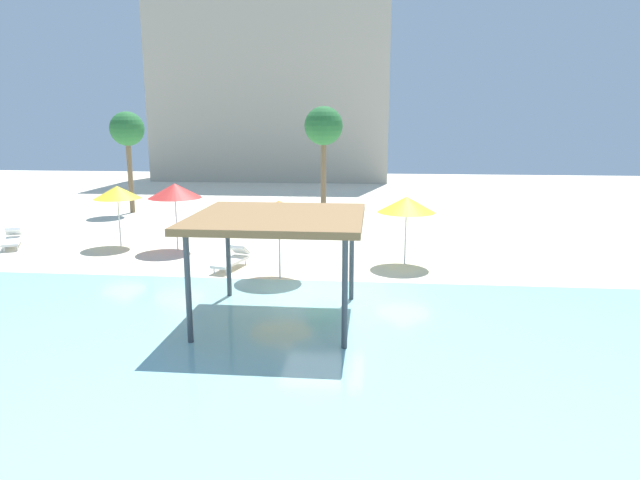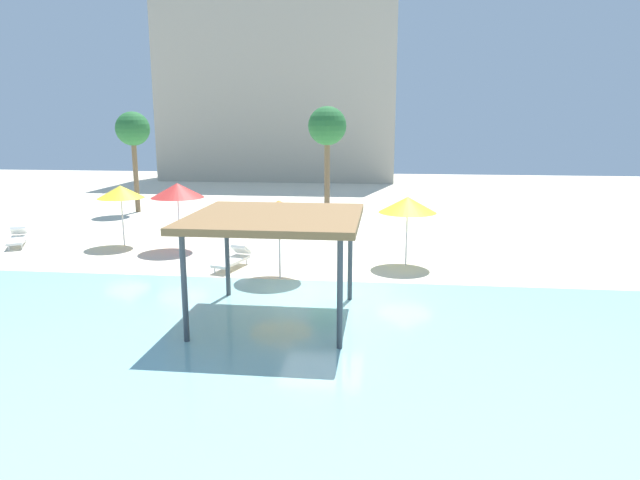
{
  "view_description": "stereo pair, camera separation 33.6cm",
  "coord_description": "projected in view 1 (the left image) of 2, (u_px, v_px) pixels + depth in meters",
  "views": [
    {
      "loc": [
        1.5,
        -16.32,
        5.22
      ],
      "look_at": [
        -0.29,
        2.0,
        1.3
      ],
      "focal_mm": 31.77,
      "sensor_mm": 36.0,
      "label": 1
    },
    {
      "loc": [
        1.83,
        -16.28,
        5.22
      ],
      "look_at": [
        -0.29,
        2.0,
        1.3
      ],
      "focal_mm": 31.77,
      "sensor_mm": 36.0,
      "label": 2
    }
  ],
  "objects": [
    {
      "name": "ground_plane",
      "position": [
        323.0,
        296.0,
        17.12
      ],
      "size": [
        80.0,
        80.0,
        0.0
      ],
      "primitive_type": "plane",
      "color": "beige"
    },
    {
      "name": "lagoon_water",
      "position": [
        300.0,
        370.0,
        12.0
      ],
      "size": [
        44.0,
        13.5,
        0.04
      ],
      "primitive_type": "cube",
      "color": "#8CC6CC",
      "rests_on": "ground"
    },
    {
      "name": "shade_pavilion",
      "position": [
        278.0,
        221.0,
        14.53
      ],
      "size": [
        4.36,
        4.36,
        2.84
      ],
      "color": "#42474C",
      "rests_on": "ground"
    },
    {
      "name": "beach_umbrella_yellow_0",
      "position": [
        117.0,
        192.0,
        23.4
      ],
      "size": [
        1.93,
        1.93,
        2.55
      ],
      "color": "silver",
      "rests_on": "ground"
    },
    {
      "name": "beach_umbrella_yellow_1",
      "position": [
        406.0,
        204.0,
        20.37
      ],
      "size": [
        2.08,
        2.08,
        2.52
      ],
      "color": "silver",
      "rests_on": "ground"
    },
    {
      "name": "beach_umbrella_orange_2",
      "position": [
        279.0,
        209.0,
        18.6
      ],
      "size": [
        2.18,
        2.18,
        2.63
      ],
      "color": "silver",
      "rests_on": "ground"
    },
    {
      "name": "beach_umbrella_red_3",
      "position": [
        175.0,
        191.0,
        22.75
      ],
      "size": [
        2.14,
        2.14,
        2.72
      ],
      "color": "silver",
      "rests_on": "ground"
    },
    {
      "name": "lounge_chair_0",
      "position": [
        232.0,
        259.0,
        20.27
      ],
      "size": [
        1.05,
        1.99,
        0.74
      ],
      "rotation": [
        0.0,
        0.0,
        -1.82
      ],
      "color": "white",
      "rests_on": "ground"
    },
    {
      "name": "lounge_chair_2",
      "position": [
        12.0,
        239.0,
        23.65
      ],
      "size": [
        1.42,
        1.96,
        0.74
      ],
      "rotation": [
        0.0,
        0.0,
        -1.09
      ],
      "color": "white",
      "rests_on": "ground"
    },
    {
      "name": "palm_tree_0",
      "position": [
        127.0,
        131.0,
        31.56
      ],
      "size": [
        1.9,
        1.9,
        5.68
      ],
      "color": "brown",
      "rests_on": "ground"
    },
    {
      "name": "palm_tree_1",
      "position": [
        323.0,
        128.0,
        27.81
      ],
      "size": [
        1.9,
        1.9,
        5.88
      ],
      "color": "brown",
      "rests_on": "ground"
    },
    {
      "name": "hotel_block_0",
      "position": [
        273.0,
        75.0,
        50.01
      ],
      "size": [
        20.33,
        8.25,
        18.2
      ],
      "primitive_type": "cube",
      "color": "#B2A893",
      "rests_on": "ground"
    }
  ]
}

